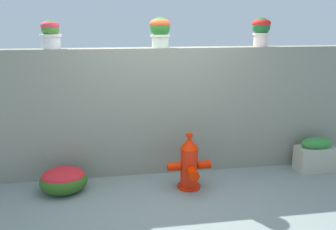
# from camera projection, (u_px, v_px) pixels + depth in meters

# --- Properties ---
(ground_plane) EXTENTS (24.00, 24.00, 0.00)m
(ground_plane) POSITION_uv_depth(u_px,v_px,m) (172.00, 201.00, 4.54)
(ground_plane) COLOR gray
(stone_wall) EXTENTS (6.60, 0.31, 1.85)m
(stone_wall) POSITION_uv_depth(u_px,v_px,m) (160.00, 111.00, 5.30)
(stone_wall) COLOR gray
(stone_wall) RESTS_ON ground
(potted_plant_1) EXTENTS (0.29, 0.29, 0.38)m
(potted_plant_1) POSITION_uv_depth(u_px,v_px,m) (50.00, 33.00, 4.77)
(potted_plant_1) COLOR silver
(potted_plant_1) RESTS_ON stone_wall
(potted_plant_2) EXTENTS (0.29, 0.29, 0.42)m
(potted_plant_2) POSITION_uv_depth(u_px,v_px,m) (160.00, 30.00, 4.99)
(potted_plant_2) COLOR beige
(potted_plant_2) RESTS_ON stone_wall
(potted_plant_3) EXTENTS (0.27, 0.27, 0.42)m
(potted_plant_3) POSITION_uv_depth(u_px,v_px,m) (261.00, 29.00, 5.24)
(potted_plant_3) COLOR beige
(potted_plant_3) RESTS_ON stone_wall
(fire_hydrant) EXTENTS (0.60, 0.48, 0.78)m
(fire_hydrant) POSITION_uv_depth(u_px,v_px,m) (189.00, 164.00, 4.82)
(fire_hydrant) COLOR red
(fire_hydrant) RESTS_ON ground
(flower_bush_left) EXTENTS (0.62, 0.56, 0.34)m
(flower_bush_left) POSITION_uv_depth(u_px,v_px,m) (64.00, 179.00, 4.76)
(flower_bush_left) COLOR #2D581B
(flower_bush_left) RESTS_ON ground
(planter_box) EXTENTS (0.58, 0.31, 0.52)m
(planter_box) POSITION_uv_depth(u_px,v_px,m) (316.00, 155.00, 5.44)
(planter_box) COLOR #AFAA95
(planter_box) RESTS_ON ground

